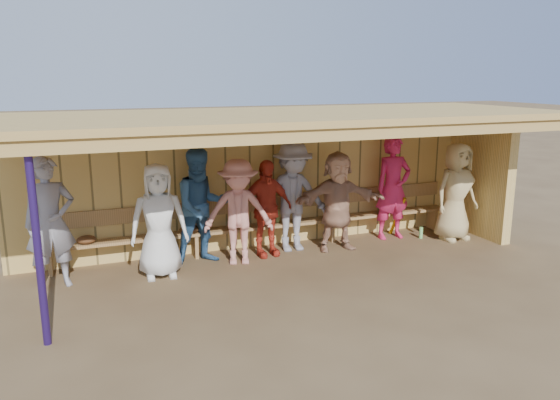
# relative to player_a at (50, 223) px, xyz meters

# --- Properties ---
(ground) EXTENTS (90.00, 90.00, 0.00)m
(ground) POSITION_rel_player_a_xyz_m (3.52, -0.50, -0.97)
(ground) COLOR brown
(ground) RESTS_ON ground
(player_a) EXTENTS (0.79, 0.59, 1.95)m
(player_a) POSITION_rel_player_a_xyz_m (0.00, 0.00, 0.00)
(player_a) COLOR gray
(player_a) RESTS_ON ground
(player_b) EXTENTS (0.91, 0.63, 1.78)m
(player_b) POSITION_rel_player_a_xyz_m (1.53, -0.15, -0.08)
(player_b) COLOR silver
(player_b) RESTS_ON ground
(player_c) EXTENTS (0.98, 0.78, 1.92)m
(player_c) POSITION_rel_player_a_xyz_m (2.29, 0.25, -0.01)
(player_c) COLOR #346190
(player_c) RESTS_ON ground
(player_d) EXTENTS (1.02, 0.51, 1.68)m
(player_d) POSITION_rel_player_a_xyz_m (3.39, 0.20, -0.14)
(player_d) COLOR red
(player_d) RESTS_ON ground
(player_e) EXTENTS (1.29, 0.78, 1.95)m
(player_e) POSITION_rel_player_a_xyz_m (3.94, 0.31, 0.00)
(player_e) COLOR gray
(player_e) RESTS_ON ground
(player_f) EXTENTS (1.69, 0.71, 1.77)m
(player_f) POSITION_rel_player_a_xyz_m (4.69, 0.05, -0.09)
(player_f) COLOR tan
(player_f) RESTS_ON ground
(player_g) EXTENTS (0.73, 0.49, 1.96)m
(player_g) POSITION_rel_player_a_xyz_m (6.00, 0.31, 0.01)
(player_g) COLOR #CF2151
(player_g) RESTS_ON ground
(player_h) EXTENTS (0.95, 0.66, 1.85)m
(player_h) POSITION_rel_player_a_xyz_m (7.04, -0.21, -0.05)
(player_h) COLOR tan
(player_h) RESTS_ON ground
(player_extra) EXTENTS (1.26, 0.92, 1.75)m
(player_extra) POSITION_rel_player_a_xyz_m (2.84, -0.02, -0.10)
(player_extra) COLOR tan
(player_extra) RESTS_ON ground
(dugout_structure) EXTENTS (8.80, 3.20, 2.50)m
(dugout_structure) POSITION_rel_player_a_xyz_m (3.91, 0.19, 0.72)
(dugout_structure) COLOR #D9B05C
(dugout_structure) RESTS_ON ground
(bench) EXTENTS (7.60, 0.34, 0.93)m
(bench) POSITION_rel_player_a_xyz_m (3.52, 0.62, -0.45)
(bench) COLOR #A77D47
(bench) RESTS_ON ground
(dugout_equipment) EXTENTS (6.88, 0.62, 0.80)m
(dugout_equipment) POSITION_rel_player_a_xyz_m (2.40, 0.49, -0.48)
(dugout_equipment) COLOR gold
(dugout_equipment) RESTS_ON ground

